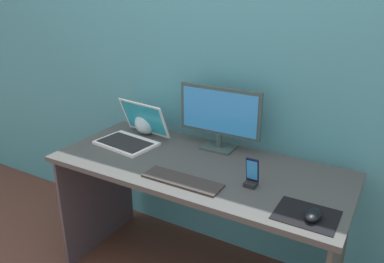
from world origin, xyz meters
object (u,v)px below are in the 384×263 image
at_px(monitor, 220,116).
at_px(fishbowl, 147,123).
at_px(mouse, 313,215).
at_px(laptop, 132,134).
at_px(keyboard_external, 182,180).
at_px(phone_in_dock, 252,176).

relative_size(monitor, fishbowl, 3.25).
bearing_deg(fishbowl, monitor, 1.08).
bearing_deg(fishbowl, mouse, -20.94).
bearing_deg(laptop, fishbowl, 93.23).
xyz_separation_m(laptop, fishbowl, (-0.01, 0.16, 0.02)).
height_order(laptop, fishbowl, laptop).
bearing_deg(mouse, monitor, 150.90).
xyz_separation_m(fishbowl, keyboard_external, (0.52, -0.43, -0.07)).
xyz_separation_m(monitor, keyboard_external, (0.02, -0.43, -0.19)).
bearing_deg(keyboard_external, laptop, 152.44).
bearing_deg(phone_in_dock, fishbowl, 159.89).
bearing_deg(laptop, keyboard_external, -27.89).
xyz_separation_m(fishbowl, mouse, (1.13, -0.43, -0.05)).
distance_m(monitor, phone_in_dock, 0.47).
bearing_deg(laptop, mouse, -13.86).
bearing_deg(keyboard_external, mouse, -0.40).
distance_m(monitor, fishbowl, 0.51).
distance_m(fishbowl, keyboard_external, 0.67).
height_order(laptop, mouse, laptop).
bearing_deg(phone_in_dock, mouse, -23.03).
relative_size(monitor, phone_in_dock, 3.48).
height_order(monitor, fishbowl, monitor).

